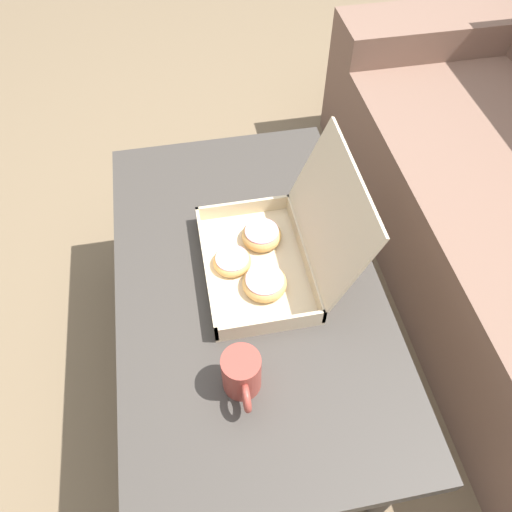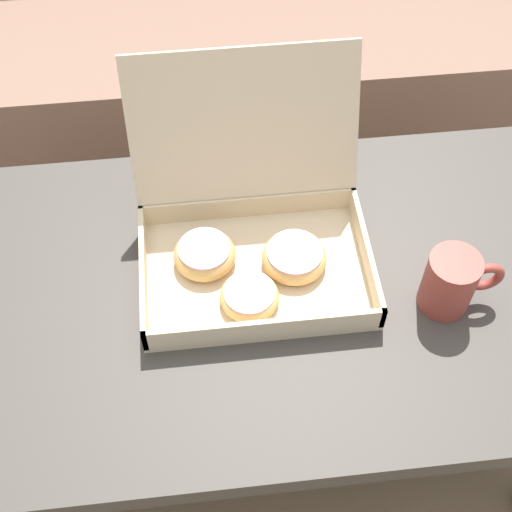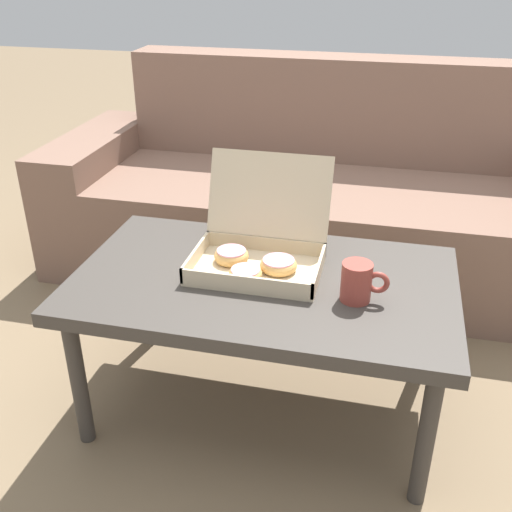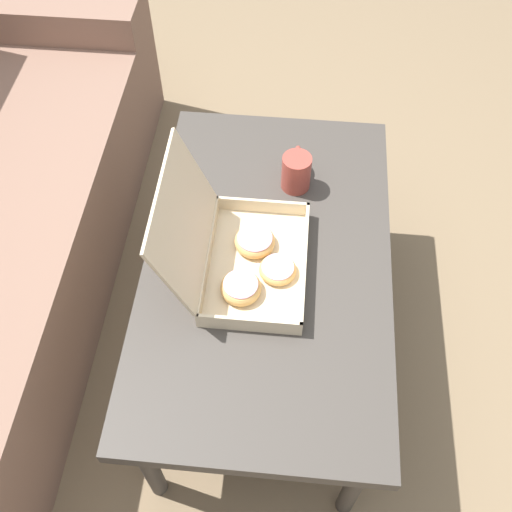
{
  "view_description": "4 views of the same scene",
  "coord_description": "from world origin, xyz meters",
  "px_view_note": "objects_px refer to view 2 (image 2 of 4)",
  "views": [
    {
      "loc": [
        0.67,
        -0.27,
        1.43
      ],
      "look_at": [
        -0.03,
        -0.14,
        0.51
      ],
      "focal_mm": 35.0,
      "sensor_mm": 36.0,
      "label": 1
    },
    {
      "loc": [
        -0.1,
        -0.78,
        1.39
      ],
      "look_at": [
        -0.03,
        -0.14,
        0.51
      ],
      "focal_mm": 50.0,
      "sensor_mm": 36.0,
      "label": 2
    },
    {
      "loc": [
        0.31,
        -1.56,
        1.27
      ],
      "look_at": [
        -0.03,
        -0.14,
        0.51
      ],
      "focal_mm": 42.0,
      "sensor_mm": 36.0,
      "label": 3
    },
    {
      "loc": [
        -0.85,
        -0.22,
        1.69
      ],
      "look_at": [
        -0.03,
        -0.14,
        0.51
      ],
      "focal_mm": 42.0,
      "sensor_mm": 36.0,
      "label": 4
    }
  ],
  "objects_px": {
    "couch": "(226,10)",
    "pastry_box": "(251,235)",
    "coffee_mug": "(452,282)",
    "coffee_table": "(274,302)"
  },
  "relations": [
    {
      "from": "coffee_table",
      "to": "pastry_box",
      "type": "xyz_separation_m",
      "value": [
        -0.03,
        0.06,
        0.1
      ]
    },
    {
      "from": "couch",
      "to": "coffee_mug",
      "type": "height_order",
      "value": "couch"
    },
    {
      "from": "couch",
      "to": "coffee_table",
      "type": "distance_m",
      "value": 0.98
    },
    {
      "from": "coffee_table",
      "to": "coffee_mug",
      "type": "height_order",
      "value": "coffee_mug"
    },
    {
      "from": "coffee_mug",
      "to": "pastry_box",
      "type": "bearing_deg",
      "value": 157.43
    },
    {
      "from": "pastry_box",
      "to": "coffee_mug",
      "type": "xyz_separation_m",
      "value": [
        0.29,
        -0.12,
        -0.0
      ]
    },
    {
      "from": "couch",
      "to": "pastry_box",
      "type": "distance_m",
      "value": 0.93
    },
    {
      "from": "couch",
      "to": "pastry_box",
      "type": "xyz_separation_m",
      "value": [
        -0.03,
        -0.91,
        0.22
      ]
    },
    {
      "from": "pastry_box",
      "to": "couch",
      "type": "bearing_deg",
      "value": 88.03
    },
    {
      "from": "couch",
      "to": "coffee_table",
      "type": "bearing_deg",
      "value": -90.0
    }
  ]
}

